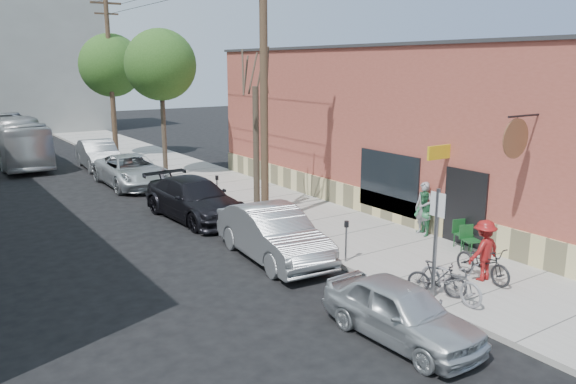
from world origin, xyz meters
TOP-DOWN VIEW (x-y plane):
  - ground at (0.00, 0.00)m, footprint 120.00×120.00m
  - sidewalk at (4.25, 11.00)m, footprint 4.50×58.00m
  - cafe_building at (8.99, 4.99)m, footprint 6.60×20.20m
  - sign_post at (2.35, -3.40)m, footprint 0.07×0.45m
  - parking_meter_near at (2.25, -0.15)m, footprint 0.14×0.14m
  - parking_meter_far at (2.25, 8.14)m, footprint 0.14×0.14m
  - utility_pole_near at (2.39, 4.70)m, footprint 3.57×0.28m
  - utility_pole_far at (2.45, 22.24)m, footprint 1.80×0.28m
  - tree_bare at (2.80, 5.87)m, footprint 0.24×0.24m
  - tree_leafy_mid at (2.80, 15.07)m, footprint 3.55×3.55m
  - tree_leafy_far at (2.80, 23.18)m, footprint 3.85×3.85m
  - patio_chair_a at (6.19, -1.23)m, footprint 0.62×0.62m
  - patio_chair_b at (5.87, -1.77)m, footprint 0.64×0.64m
  - patron_grey at (6.20, 0.49)m, footprint 0.47×0.69m
  - patron_green at (6.11, 0.39)m, footprint 0.80×0.89m
  - cyclist at (4.39, -3.33)m, footprint 1.08×0.62m
  - cyclist_bike at (4.39, -3.33)m, footprint 0.79×1.87m
  - parked_bike_a at (2.53, -3.37)m, footprint 1.13×1.49m
  - parked_bike_b at (2.66, -3.69)m, footprint 0.71×1.94m
  - car_0 at (0.31, -4.32)m, footprint 1.71×3.91m
  - car_1 at (0.80, 1.58)m, footprint 2.12×5.05m
  - car_2 at (0.80, 7.22)m, footprint 2.56×5.51m
  - car_3 at (0.78, 14.40)m, footprint 2.58×5.53m
  - car_4 at (0.80, 20.12)m, footprint 2.06×5.03m
  - bus at (-2.87, 24.40)m, footprint 2.39×10.18m

SIDE VIEW (x-z plane):
  - ground at x=0.00m, z-range 0.00..0.00m
  - sidewalk at x=4.25m, z-range 0.00..0.15m
  - patio_chair_a at x=6.19m, z-range 0.15..1.03m
  - patio_chair_b at x=5.87m, z-range 0.15..1.03m
  - parked_bike_a at x=2.53m, z-range 0.15..1.04m
  - cyclist_bike at x=4.39m, z-range 0.15..1.11m
  - car_0 at x=0.31m, z-range 0.00..1.31m
  - parked_bike_b at x=2.66m, z-range 0.15..1.17m
  - car_3 at x=0.78m, z-range 0.00..1.53m
  - car_2 at x=0.80m, z-range 0.00..1.56m
  - car_1 at x=0.80m, z-range 0.00..1.62m
  - car_4 at x=0.80m, z-range 0.00..1.62m
  - patron_green at x=6.11m, z-range 0.15..1.68m
  - parking_meter_near at x=2.25m, z-range 0.36..1.60m
  - parking_meter_far at x=2.25m, z-range 0.36..1.60m
  - cyclist at x=4.39m, z-range 0.15..1.82m
  - patron_grey at x=6.20m, z-range 0.15..1.98m
  - bus at x=-2.87m, z-range 0.00..2.83m
  - sign_post at x=2.35m, z-range 0.43..3.23m
  - tree_bare at x=2.80m, z-range 0.15..5.06m
  - cafe_building at x=8.99m, z-range 0.00..6.61m
  - utility_pole_far at x=2.45m, z-range 0.34..10.34m
  - utility_pole_near at x=2.39m, z-range 0.41..10.41m
  - tree_leafy_far at x=2.80m, z-range 1.99..9.56m
  - tree_leafy_mid at x=2.80m, z-range 2.08..9.54m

